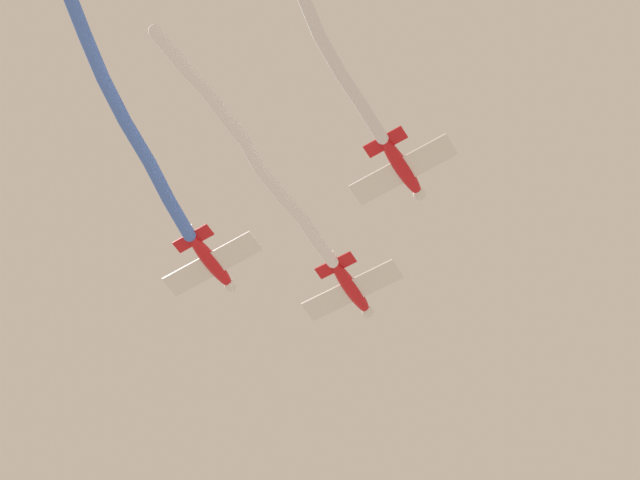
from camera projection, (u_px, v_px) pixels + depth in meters
airplane_lead at (352, 289)px, 77.87m from camera, size 7.37×5.51×1.84m
smoke_trail_lead at (252, 155)px, 71.54m from camera, size 2.77×20.92×1.99m
airplane_left_wing at (212, 262)px, 76.71m from camera, size 7.40×5.55×1.84m
smoke_trail_left_wing at (97, 23)px, 68.57m from camera, size 8.69×30.81×2.65m
airplane_right_wing at (403, 168)px, 73.18m from camera, size 7.40×5.54×1.84m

